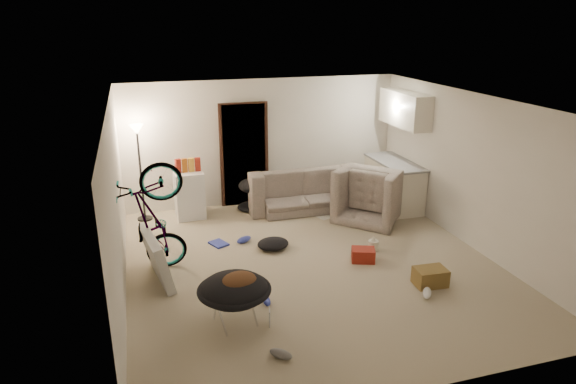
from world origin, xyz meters
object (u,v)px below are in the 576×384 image
object	(u,v)px
sofa	(300,192)
saucer_chair	(234,296)
floor_lamp	(139,152)
mini_fridge	(189,194)
drink_case_b	(363,255)
juicer	(373,245)
armchair	(374,198)
bicycle	(155,243)
drink_case_a	(430,277)
tv_box	(156,257)
kitchen_counter	(393,184)

from	to	relation	value
sofa	saucer_chair	xyz separation A→B (m)	(-2.05, -3.70, 0.07)
floor_lamp	saucer_chair	distance (m)	4.12
mini_fridge	saucer_chair	distance (m)	3.80
floor_lamp	drink_case_b	distance (m)	4.41
saucer_chair	juicer	size ratio (longest dim) A/B	3.78
armchair	bicycle	world-z (taller)	bicycle
mini_fridge	drink_case_a	size ratio (longest dim) A/B	2.01
mini_fridge	floor_lamp	bearing A→B (deg)	170.71
drink_case_a	bicycle	bearing A→B (deg)	160.75
sofa	mini_fridge	size ratio (longest dim) A/B	2.39
juicer	tv_box	bearing A→B (deg)	-179.83
armchair	drink_case_a	bearing A→B (deg)	127.67
drink_case_a	juicer	world-z (taller)	drink_case_a
drink_case_a	sofa	bearing A→B (deg)	105.90
bicycle	mini_fridge	bearing A→B (deg)	-17.20
sofa	juicer	distance (m)	2.34
bicycle	saucer_chair	xyz separation A→B (m)	(0.86, -1.68, -0.08)
tv_box	floor_lamp	bearing A→B (deg)	82.78
floor_lamp	drink_case_b	world-z (taller)	floor_lamp
saucer_chair	armchair	bearing A→B (deg)	40.87
mini_fridge	sofa	bearing A→B (deg)	-5.15
kitchen_counter	drink_case_a	bearing A→B (deg)	-108.36
floor_lamp	mini_fridge	xyz separation A→B (m)	(0.84, -0.10, -0.86)
bicycle	juicer	xyz separation A→B (m)	(3.43, -0.25, -0.36)
armchair	juicer	xyz separation A→B (m)	(-0.66, -1.36, -0.27)
bicycle	saucer_chair	world-z (taller)	bicycle
kitchen_counter	armchair	xyz separation A→B (m)	(-0.65, -0.46, -0.07)
mini_fridge	tv_box	xyz separation A→B (m)	(-0.74, -2.38, -0.09)
sofa	drink_case_a	size ratio (longest dim) A/B	4.80
sofa	saucer_chair	bearing A→B (deg)	61.33
floor_lamp	armchair	size ratio (longest dim) A/B	1.57
sofa	saucer_chair	distance (m)	4.23
mini_fridge	juicer	world-z (taller)	mini_fridge
mini_fridge	saucer_chair	xyz separation A→B (m)	(0.12, -3.80, -0.06)
saucer_chair	juicer	xyz separation A→B (m)	(2.57, 1.43, -0.29)
bicycle	tv_box	world-z (taller)	bicycle
drink_case_b	saucer_chair	bearing A→B (deg)	-133.26
kitchen_counter	juicer	world-z (taller)	kitchen_counter
drink_case_a	armchair	bearing A→B (deg)	84.99
floor_lamp	sofa	bearing A→B (deg)	-3.81
mini_fridge	bicycle	bearing A→B (deg)	-111.78
mini_fridge	tv_box	world-z (taller)	mini_fridge
mini_fridge	saucer_chair	world-z (taller)	mini_fridge
tv_box	drink_case_a	bearing A→B (deg)	-28.44
kitchen_counter	drink_case_a	size ratio (longest dim) A/B	3.39
tv_box	kitchen_counter	bearing A→B (deg)	11.64
mini_fridge	juicer	size ratio (longest dim) A/B	3.69
armchair	drink_case_b	world-z (taller)	armchair
mini_fridge	drink_case_b	size ratio (longest dim) A/B	2.51
saucer_chair	drink_case_b	bearing A→B (deg)	26.40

